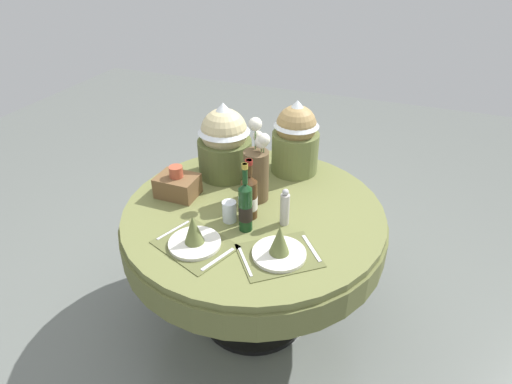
# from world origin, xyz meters

# --- Properties ---
(ground) EXTENTS (8.00, 8.00, 0.00)m
(ground) POSITION_xyz_m (0.00, 0.00, 0.00)
(ground) COLOR slate
(dining_table) EXTENTS (1.36, 1.36, 0.77)m
(dining_table) POSITION_xyz_m (0.00, 0.00, 0.64)
(dining_table) COLOR olive
(dining_table) RESTS_ON ground
(place_setting_left) EXTENTS (0.41, 0.36, 0.16)m
(place_setting_left) POSITION_xyz_m (-0.14, -0.37, 0.81)
(place_setting_left) COLOR brown
(place_setting_left) RESTS_ON dining_table
(place_setting_right) EXTENTS (0.43, 0.41, 0.16)m
(place_setting_right) POSITION_xyz_m (0.24, -0.30, 0.81)
(place_setting_right) COLOR brown
(place_setting_right) RESTS_ON dining_table
(flower_vase) EXTENTS (0.13, 0.14, 0.44)m
(flower_vase) POSITION_xyz_m (-0.02, 0.10, 0.94)
(flower_vase) COLOR brown
(flower_vase) RESTS_ON dining_table
(wine_bottle_left) EXTENTS (0.07, 0.07, 0.35)m
(wine_bottle_left) POSITION_xyz_m (0.03, -0.18, 0.90)
(wine_bottle_left) COLOR #143819
(wine_bottle_left) RESTS_ON dining_table
(wine_bottle_centre) EXTENTS (0.08, 0.08, 0.32)m
(wine_bottle_centre) POSITION_xyz_m (0.01, -0.07, 0.89)
(wine_bottle_centre) COLOR #422814
(wine_bottle_centre) RESTS_ON dining_table
(tumbler_near_right) EXTENTS (0.07, 0.07, 0.11)m
(tumbler_near_right) POSITION_xyz_m (-0.07, -0.14, 0.82)
(tumbler_near_right) COLOR silver
(tumbler_near_right) RESTS_ON dining_table
(pepper_mill) EXTENTS (0.05, 0.05, 0.20)m
(pepper_mill) POSITION_xyz_m (0.19, -0.07, 0.86)
(pepper_mill) COLOR #B7B2AD
(pepper_mill) RESTS_ON dining_table
(gift_tub_back_left) EXTENTS (0.31, 0.31, 0.43)m
(gift_tub_back_left) POSITION_xyz_m (-0.28, 0.28, 0.99)
(gift_tub_back_left) COLOR #566033
(gift_tub_back_left) RESTS_ON dining_table
(gift_tub_back_centre) EXTENTS (0.27, 0.27, 0.43)m
(gift_tub_back_centre) POSITION_xyz_m (0.08, 0.46, 1.00)
(gift_tub_back_centre) COLOR olive
(gift_tub_back_centre) RESTS_ON dining_table
(woven_basket_side_left) EXTENTS (0.21, 0.16, 0.17)m
(woven_basket_side_left) POSITION_xyz_m (-0.43, -0.02, 0.83)
(woven_basket_side_left) COLOR brown
(woven_basket_side_left) RESTS_ON dining_table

